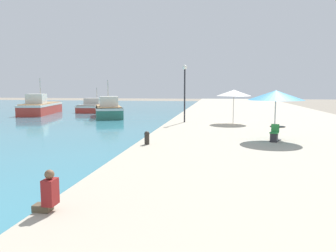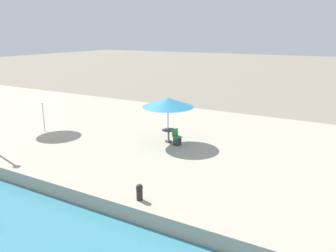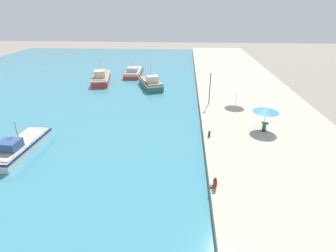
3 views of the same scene
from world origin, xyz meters
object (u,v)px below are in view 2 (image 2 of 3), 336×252
at_px(cafe_umbrella_white, 41,95).
at_px(mooring_bollard, 139,192).
at_px(cafe_chair_left, 177,139).
at_px(cafe_umbrella_pink, 168,102).
at_px(cafe_table, 169,133).

relative_size(cafe_umbrella_white, mooring_bollard, 4.09).
bearing_deg(cafe_chair_left, cafe_umbrella_pink, -78.38).
bearing_deg(cafe_chair_left, mooring_bollard, 36.47).
xyz_separation_m(cafe_umbrella_pink, cafe_umbrella_white, (-1.82, 8.12, -0.02)).
height_order(cafe_umbrella_pink, mooring_bollard, cafe_umbrella_pink).
bearing_deg(mooring_bollard, cafe_table, 19.85).
bearing_deg(cafe_chair_left, cafe_umbrella_white, -57.55).
bearing_deg(cafe_umbrella_white, cafe_chair_left, -78.94).
bearing_deg(cafe_umbrella_pink, cafe_table, 12.69).
bearing_deg(cafe_umbrella_white, cafe_umbrella_pink, -77.35).
distance_m(cafe_chair_left, mooring_bollard, 6.54).
relative_size(cafe_table, cafe_chair_left, 0.88).
xyz_separation_m(cafe_umbrella_white, cafe_table, (1.98, -8.09, -1.82)).
bearing_deg(cafe_umbrella_pink, cafe_chair_left, -99.77).
relative_size(cafe_umbrella_pink, cafe_umbrella_white, 1.09).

